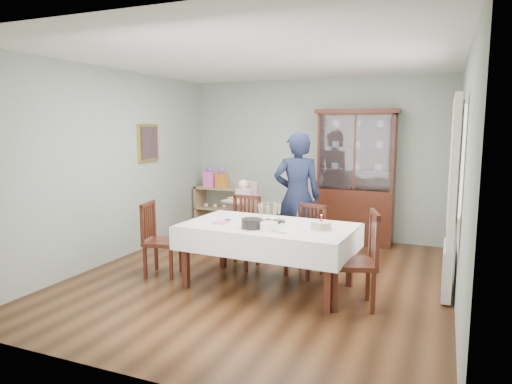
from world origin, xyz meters
The scene contains 25 objects.
floor centered at (0.00, 0.00, 0.00)m, with size 5.00×5.00×0.00m, color #593319.
room_shell centered at (0.00, 0.53, 1.70)m, with size 5.00×5.00×5.00m.
dining_table centered at (0.19, -0.25, 0.38)m, with size 2.06×1.25×0.76m.
china_cabinet centered at (0.75, 2.26, 1.12)m, with size 1.30×0.48×2.18m.
sideboard centered at (-1.75, 2.28, 0.40)m, with size 0.90×0.38×0.80m.
picture_frame centered at (-2.22, 0.80, 1.65)m, with size 0.04×0.48×0.58m, color gold.
window centered at (2.22, 0.30, 1.55)m, with size 0.04×1.02×1.22m, color white.
curtain_left centered at (2.16, -0.32, 1.45)m, with size 0.07×0.30×1.55m, color silver.
curtain_right centered at (2.16, 0.92, 1.45)m, with size 0.07×0.30×1.55m, color silver.
radiator centered at (2.16, 0.30, 0.30)m, with size 0.10×0.80×0.55m, color white.
chair_far_left centered at (-0.44, 0.37, 0.29)m, with size 0.46×0.46×0.96m.
chair_far_right centered at (0.47, 0.36, 0.27)m, with size 0.50×0.50×0.90m.
chair_end_left centered at (-1.24, -0.35, 0.28)m, with size 0.50×0.50×0.94m.
chair_end_right centered at (1.25, -0.45, 0.31)m, with size 0.58×0.58×1.03m.
woman centered at (0.16, 0.99, 0.92)m, with size 0.67×0.44×1.83m, color black.
high_chair centered at (-0.75, 1.14, 0.43)m, with size 0.61×0.61×1.10m.
champagne_tray centered at (0.18, -0.16, 0.84)m, with size 0.38×0.38×0.23m.
birthday_cake centered at (0.83, -0.27, 0.81)m, with size 0.26×0.26×0.18m.
plate_stack_dark centered at (0.09, -0.50, 0.82)m, with size 0.23×0.23×0.11m, color black.
plate_stack_white centered at (0.30, -0.49, 0.80)m, with size 0.20×0.20×0.09m, color white.
napkin_stack centered at (-0.36, -0.39, 0.77)m, with size 0.15×0.15×0.02m, color #FF5DCF.
cutlery centered at (-0.39, -0.23, 0.77)m, with size 0.10×0.14×0.01m, color silver, non-canonical shape.
cake_knife centered at (0.43, -0.58, 0.77)m, with size 0.25×0.02×0.01m, color silver.
gift_bag_pink centered at (-1.95, 2.26, 0.96)m, with size 0.21×0.14×0.37m.
gift_bag_orange centered at (-1.69, 2.26, 0.96)m, with size 0.21×0.16×0.36m.
Camera 1 is at (2.08, -5.14, 1.91)m, focal length 32.00 mm.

